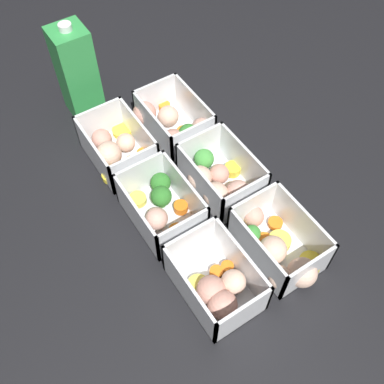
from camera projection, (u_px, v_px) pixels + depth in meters
ground_plane at (192, 201)px, 0.81m from camera, size 4.00×4.00×0.00m
container_near_left at (279, 249)px, 0.73m from camera, size 0.18×0.11×0.08m
container_near_center at (218, 179)px, 0.81m from camera, size 0.15×0.12×0.08m
container_near_right at (173, 124)px, 0.88m from camera, size 0.15×0.12×0.08m
container_far_left at (217, 287)px, 0.69m from camera, size 0.15×0.10×0.08m
container_far_center at (161, 205)px, 0.77m from camera, size 0.15×0.11×0.08m
container_far_right at (115, 148)px, 0.85m from camera, size 0.15×0.12×0.08m
juice_carton at (77, 72)px, 0.87m from camera, size 0.07×0.07×0.20m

